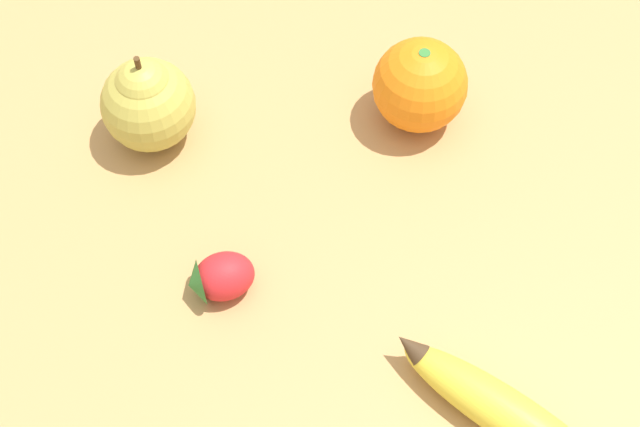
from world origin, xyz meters
TOP-DOWN VIEW (x-y plane):
  - ground_plane at (0.00, 0.00)m, footprint 3.00×3.00m
  - banana at (0.10, -0.20)m, footprint 0.14×0.16m
  - orange at (0.11, 0.09)m, footprint 0.08×0.08m
  - pear at (-0.12, 0.12)m, footprint 0.08×0.08m
  - strawberry at (-0.09, -0.04)m, footprint 0.05×0.04m

SIDE VIEW (x-z plane):
  - ground_plane at x=0.00m, z-range 0.00..0.00m
  - banana at x=0.10m, z-range 0.00..0.04m
  - strawberry at x=-0.09m, z-range 0.00..0.04m
  - orange at x=0.11m, z-range 0.00..0.08m
  - pear at x=-0.12m, z-range -0.01..0.10m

